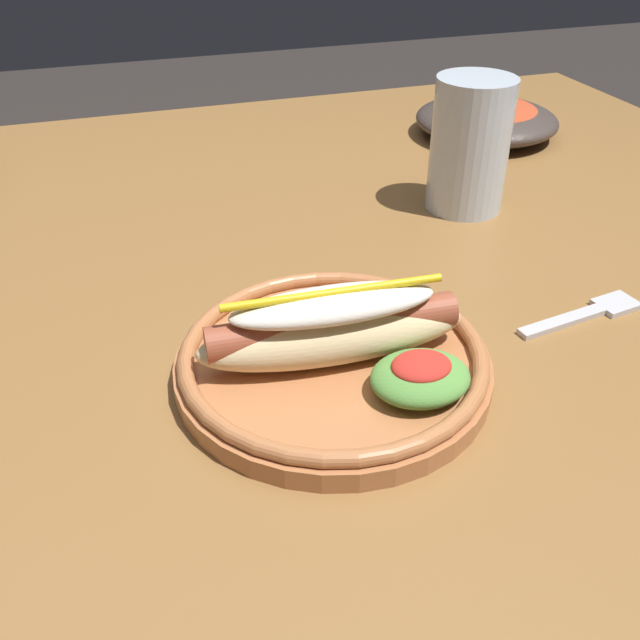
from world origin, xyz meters
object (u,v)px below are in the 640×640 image
(fork, at_px, (588,313))
(water_cup, at_px, (470,145))
(hot_dog_plate, at_px, (337,352))
(side_bowl, at_px, (487,118))

(fork, xyz_separation_m, water_cup, (0.00, 0.23, 0.07))
(fork, relative_size, water_cup, 0.88)
(fork, bearing_deg, hot_dog_plate, 174.66)
(side_bowl, bearing_deg, water_cup, -125.22)
(water_cup, distance_m, side_bowl, 0.24)
(hot_dog_plate, distance_m, fork, 0.23)
(water_cup, bearing_deg, hot_dog_plate, -134.10)
(hot_dog_plate, xyz_separation_m, fork, (0.23, 0.01, -0.02))
(hot_dog_plate, height_order, side_bowl, hot_dog_plate)
(hot_dog_plate, xyz_separation_m, side_bowl, (0.37, 0.43, 0.00))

